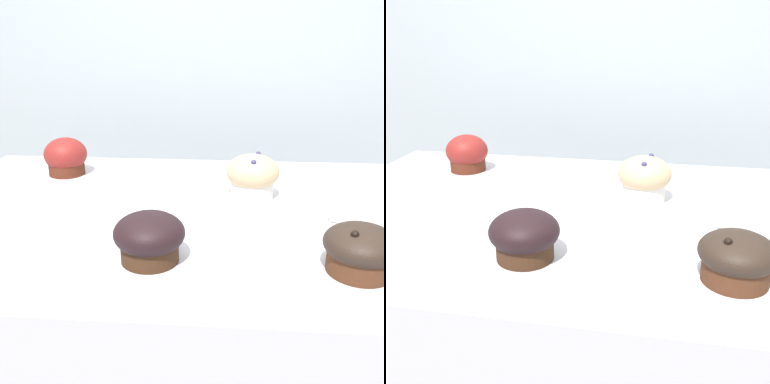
{
  "view_description": "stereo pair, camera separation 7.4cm",
  "coord_description": "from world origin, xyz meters",
  "views": [
    {
      "loc": [
        0.05,
        -0.72,
        1.19
      ],
      "look_at": [
        -0.01,
        -0.03,
        0.94
      ],
      "focal_mm": 42.0,
      "sensor_mm": 36.0,
      "label": 1
    },
    {
      "loc": [
        0.12,
        -0.71,
        1.19
      ],
      "look_at": [
        -0.01,
        -0.03,
        0.94
      ],
      "focal_mm": 42.0,
      "sensor_mm": 36.0,
      "label": 2
    }
  ],
  "objects": [
    {
      "name": "price_card",
      "position": [
        0.24,
        -0.04,
        0.92
      ],
      "size": [
        0.06,
        0.06,
        0.06
      ],
      "color": "white",
      "rests_on": "display_counter"
    },
    {
      "name": "muffin_back_right",
      "position": [
        0.1,
        0.08,
        0.93
      ],
      "size": [
        0.1,
        0.1,
        0.09
      ],
      "color": "silver",
      "rests_on": "display_counter"
    },
    {
      "name": "wall_back",
      "position": [
        0.0,
        0.6,
        0.9
      ],
      "size": [
        3.2,
        0.1,
        1.8
      ],
      "primitive_type": "cube",
      "color": "#A8B2B7",
      "rests_on": "ground"
    },
    {
      "name": "muffin_back_left",
      "position": [
        -0.3,
        0.19,
        0.93
      ],
      "size": [
        0.09,
        0.09,
        0.08
      ],
      "color": "#4E2013",
      "rests_on": "display_counter"
    },
    {
      "name": "muffin_front_center",
      "position": [
        -0.05,
        -0.18,
        0.93
      ],
      "size": [
        0.1,
        0.1,
        0.07
      ],
      "color": "#392213",
      "rests_on": "display_counter"
    },
    {
      "name": "muffin_front_left",
      "position": [
        0.23,
        -0.19,
        0.92
      ],
      "size": [
        0.1,
        0.1,
        0.07
      ],
      "color": "#492817",
      "rests_on": "display_counter"
    }
  ]
}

